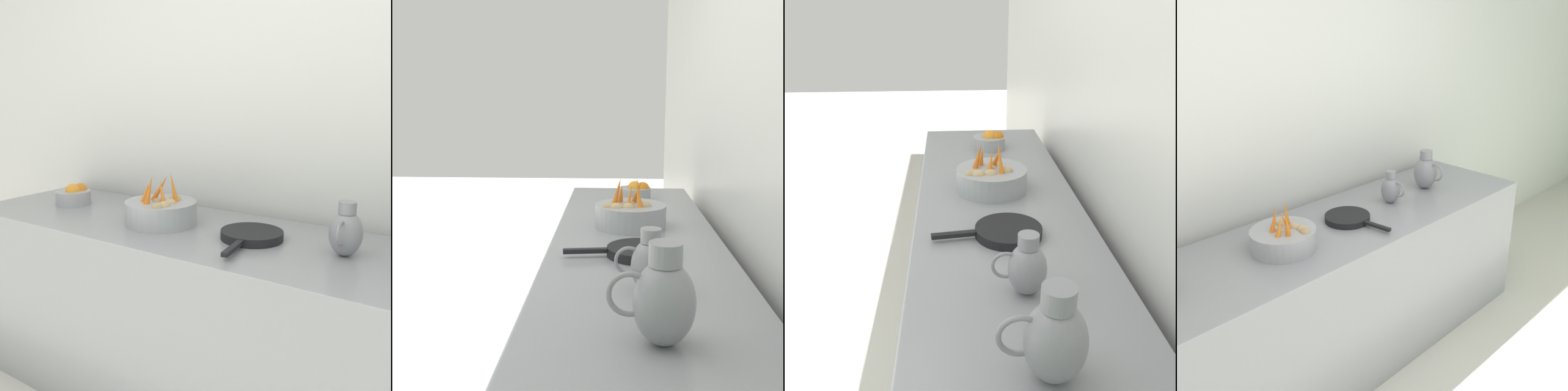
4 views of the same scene
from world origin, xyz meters
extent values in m
cube|color=gray|center=(-1.49, -0.09, 0.43)|extent=(0.70, 2.68, 0.86)
cylinder|color=#9EA0A5|center=(-1.47, -0.41, 0.92)|extent=(0.32, 0.32, 0.10)
torus|color=#9EA0A5|center=(-1.47, -0.41, 0.87)|extent=(0.19, 0.19, 0.01)
cone|color=orange|center=(-1.46, -0.40, 1.00)|extent=(0.05, 0.07, 0.12)
cone|color=orange|center=(-1.43, -0.46, 1.00)|extent=(0.05, 0.07, 0.11)
cone|color=orange|center=(-1.41, -0.43, 1.01)|extent=(0.08, 0.06, 0.16)
cone|color=orange|center=(-1.50, -0.44, 1.01)|extent=(0.07, 0.10, 0.14)
cone|color=orange|center=(-1.50, -0.36, 1.02)|extent=(0.06, 0.07, 0.17)
ellipsoid|color=tan|center=(-1.47, -0.43, 0.96)|extent=(0.05, 0.05, 0.04)
ellipsoid|color=tan|center=(-1.53, -0.38, 0.97)|extent=(0.06, 0.05, 0.05)
ellipsoid|color=tan|center=(-1.37, -0.35, 0.96)|extent=(0.06, 0.05, 0.04)
ellipsoid|color=tan|center=(-1.40, -0.35, 0.96)|extent=(0.06, 0.05, 0.05)
ellipsoid|color=tan|center=(-1.46, -0.35, 0.96)|extent=(0.06, 0.05, 0.05)
cylinder|color=#9EA0A5|center=(-1.51, -1.03, 0.90)|extent=(0.18, 0.18, 0.07)
sphere|color=orange|center=(-1.51, -1.03, 0.93)|extent=(0.08, 0.08, 0.08)
sphere|color=orange|center=(-1.56, -1.03, 0.93)|extent=(0.07, 0.07, 0.07)
ellipsoid|color=gray|center=(-1.51, 0.39, 0.95)|extent=(0.12, 0.12, 0.16)
cylinder|color=gray|center=(-1.51, 0.39, 1.04)|extent=(0.06, 0.06, 0.04)
torus|color=gray|center=(-1.44, 0.39, 0.96)|extent=(0.09, 0.01, 0.09)
cylinder|color=black|center=(-1.50, 0.03, 0.88)|extent=(0.25, 0.25, 0.03)
cube|color=black|center=(-1.29, 0.06, 0.89)|extent=(0.16, 0.05, 0.02)
camera|label=1|loc=(0.06, 0.80, 1.42)|focal=41.48mm
camera|label=2|loc=(-1.40, 1.91, 1.45)|focal=48.20mm
camera|label=3|loc=(-1.29, 1.57, 1.70)|focal=43.13mm
camera|label=4|loc=(0.28, -1.57, 1.95)|focal=43.49mm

